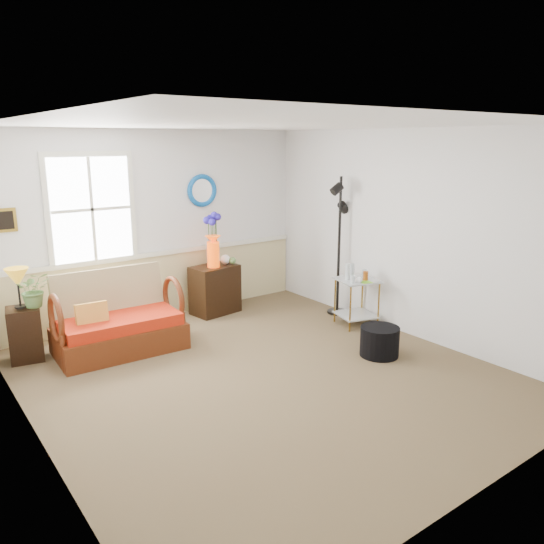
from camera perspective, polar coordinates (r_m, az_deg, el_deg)
floor at (r=5.79m, az=-0.90°, el=-11.04°), size 4.50×5.00×0.01m
ceiling at (r=5.25m, az=-1.01°, el=15.63°), size 4.50×5.00×0.01m
walls at (r=5.37m, az=-0.95°, el=1.63°), size 4.51×5.01×2.60m
wainscot at (r=7.67m, az=-11.81°, el=-1.44°), size 4.46×0.02×0.90m
chair_rail at (r=7.55m, az=-11.96°, el=1.99°), size 4.46×0.04×0.06m
window at (r=7.12m, az=-18.84°, el=6.39°), size 1.14×0.06×1.44m
picture at (r=6.90m, az=-26.91°, el=4.98°), size 0.28×0.03×0.28m
mirror at (r=7.75m, az=-7.56°, el=8.68°), size 0.47×0.07×0.47m
loveseat at (r=6.51m, az=-16.22°, el=-4.24°), size 1.49×0.88×0.95m
throw_pillow at (r=6.37m, az=-18.77°, el=-4.72°), size 0.36×0.12×0.35m
lamp_stand at (r=6.68m, az=-25.01°, el=-6.06°), size 0.41×0.41×0.62m
table_lamp at (r=6.50m, az=-25.61°, el=-1.64°), size 0.32×0.32×0.47m
potted_plant at (r=6.53m, az=-24.20°, el=-2.11°), size 0.40×0.44×0.31m
cabinet at (r=7.72m, az=-6.16°, el=-1.88°), size 0.70×0.50×0.70m
flower_vase at (r=7.50m, az=-6.38°, el=3.36°), size 0.25×0.25×0.76m
side_table at (r=7.27m, az=9.07°, el=-3.23°), size 0.62×0.62×0.64m
tabletop_items at (r=7.10m, az=9.24°, el=-0.04°), size 0.44×0.44×0.22m
floor_lamp at (r=7.57m, az=7.22°, el=2.72°), size 0.33×0.33×1.97m
ottoman at (r=6.35m, az=11.50°, el=-7.32°), size 0.55×0.55×0.35m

